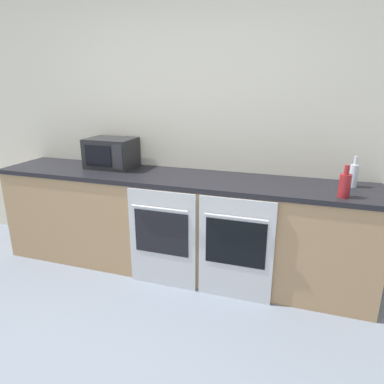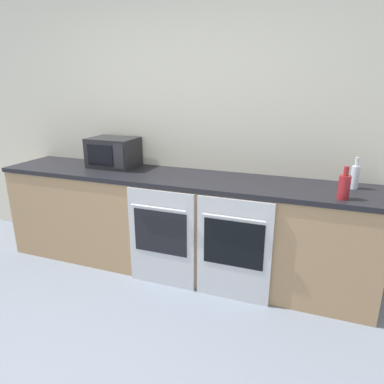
{
  "view_description": "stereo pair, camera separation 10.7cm",
  "coord_description": "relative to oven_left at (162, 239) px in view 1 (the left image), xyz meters",
  "views": [
    {
      "loc": [
        1.06,
        -1.07,
        1.69
      ],
      "look_at": [
        0.15,
        1.69,
        0.78
      ],
      "focal_mm": 32.0,
      "sensor_mm": 36.0,
      "label": 1
    },
    {
      "loc": [
        1.16,
        -1.03,
        1.69
      ],
      "look_at": [
        0.15,
        1.69,
        0.78
      ],
      "focal_mm": 32.0,
      "sensor_mm": 36.0,
      "label": 2
    }
  ],
  "objects": [
    {
      "name": "counter_back",
      "position": [
        0.01,
        0.32,
        0.02
      ],
      "size": [
        3.42,
        0.64,
        0.91
      ],
      "color": "tan",
      "rests_on": "ground_plane"
    },
    {
      "name": "oven_left",
      "position": [
        0.0,
        0.0,
        0.0
      ],
      "size": [
        0.6,
        0.06,
        0.87
      ],
      "color": "silver",
      "rests_on": "ground_plane"
    },
    {
      "name": "bottle_clear",
      "position": [
        1.46,
        0.44,
        0.57
      ],
      "size": [
        0.06,
        0.06,
        0.25
      ],
      "color": "silver",
      "rests_on": "counter_back"
    },
    {
      "name": "wall_back",
      "position": [
        0.01,
        0.66,
        0.86
      ],
      "size": [
        10.0,
        0.06,
        2.6
      ],
      "color": "silver",
      "rests_on": "ground_plane"
    },
    {
      "name": "bottle_red",
      "position": [
        1.37,
        0.13,
        0.57
      ],
      "size": [
        0.08,
        0.08,
        0.24
      ],
      "color": "maroon",
      "rests_on": "counter_back"
    },
    {
      "name": "oven_right",
      "position": [
        0.63,
        0.0,
        0.0
      ],
      "size": [
        0.6,
        0.06,
        0.87
      ],
      "color": "silver",
      "rests_on": "ground_plane"
    },
    {
      "name": "microwave",
      "position": [
        -0.7,
        0.44,
        0.62
      ],
      "size": [
        0.45,
        0.34,
        0.28
      ],
      "color": "#232326",
      "rests_on": "counter_back"
    }
  ]
}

